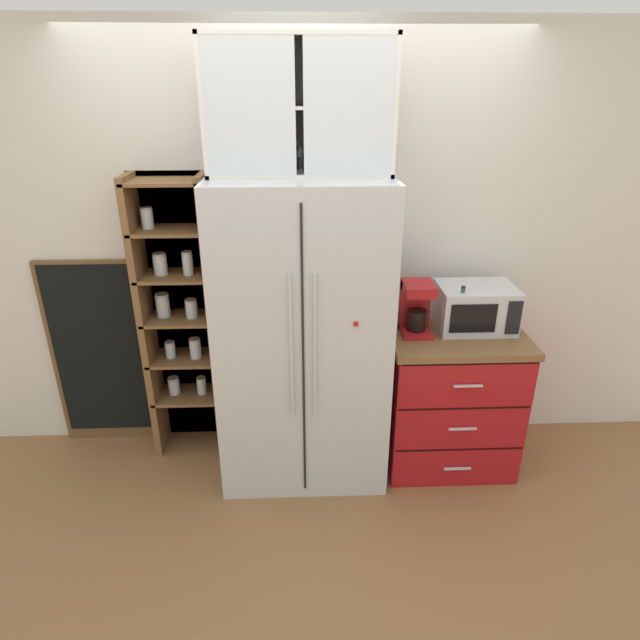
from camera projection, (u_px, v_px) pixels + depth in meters
name	position (u px, v px, depth m)	size (l,w,h in m)	color
ground_plane	(305.00, 462.00, 3.43)	(10.70, 10.70, 0.00)	olive
wall_back_cream	(301.00, 252.00, 3.27)	(5.00, 0.10, 2.55)	silver
refrigerator	(303.00, 335.00, 3.07)	(0.95, 0.69, 1.79)	silver
pantry_shelf_column	(181.00, 316.00, 3.28)	(0.49, 0.30, 1.77)	brown
counter_cabinet	(448.00, 396.00, 3.32)	(0.80, 0.65, 0.89)	#A8161C
microwave	(475.00, 307.00, 3.13)	(0.44, 0.33, 0.26)	silver
coffee_maker	(416.00, 307.00, 3.07)	(0.17, 0.20, 0.31)	#A8161C
mug_cream	(458.00, 326.00, 3.10)	(0.11, 0.08, 0.08)	silver
bottle_green	(460.00, 314.00, 3.04)	(0.06, 0.06, 0.30)	#285B33
upper_cabinet	(299.00, 107.00, 2.62)	(0.92, 0.32, 0.64)	silver
chalkboard_menu	(99.00, 354.00, 3.42)	(0.60, 0.04, 1.26)	brown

